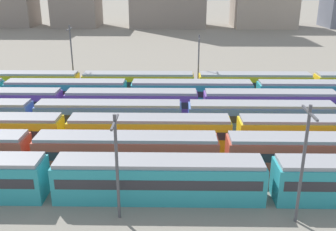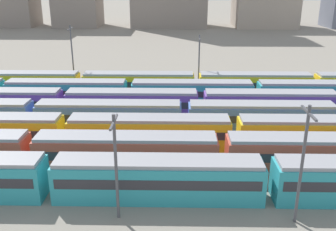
% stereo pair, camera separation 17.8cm
% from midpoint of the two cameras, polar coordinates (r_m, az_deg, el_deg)
% --- Properties ---
extents(train_track_0, '(55.80, 3.06, 3.75)m').
position_cam_midpoint_polar(train_track_0, '(33.20, -1.31, -9.42)').
color(train_track_0, teal).
rests_on(train_track_0, ground_plane).
extents(train_track_1, '(74.70, 3.06, 3.75)m').
position_cam_midpoint_polar(train_track_1, '(38.08, 8.20, -5.59)').
color(train_track_1, '#BC4C38').
rests_on(train_track_1, ground_plane).
extents(train_track_2, '(93.60, 3.06, 3.75)m').
position_cam_midpoint_polar(train_track_2, '(45.47, 21.85, -2.55)').
color(train_track_2, yellow).
rests_on(train_track_2, ground_plane).
extents(train_track_3, '(74.70, 3.06, 3.75)m').
position_cam_midpoint_polar(train_track_3, '(47.40, 2.65, -0.17)').
color(train_track_3, '#4C70BC').
rests_on(train_track_3, ground_plane).
extents(train_track_4, '(74.70, 3.06, 3.75)m').
position_cam_midpoint_polar(train_track_4, '(52.42, 5.03, 1.76)').
color(train_track_4, '#6B429E').
rests_on(train_track_4, ground_plane).
extents(train_track_5, '(74.70, 3.06, 3.75)m').
position_cam_midpoint_polar(train_track_5, '(57.69, -5.74, 3.44)').
color(train_track_5, teal).
rests_on(train_track_5, ground_plane).
extents(train_track_6, '(74.70, 3.06, 3.75)m').
position_cam_midpoint_polar(train_track_6, '(62.37, 4.39, 4.74)').
color(train_track_6, yellow).
rests_on(train_track_6, ground_plane).
extents(catenary_pole_0, '(0.24, 3.20, 9.73)m').
position_cam_midpoint_polar(catenary_pole_0, '(30.24, 19.68, -6.30)').
color(catenary_pole_0, '#4C4C51').
rests_on(catenary_pole_0, ground_plane).
extents(catenary_pole_1, '(0.24, 3.20, 10.91)m').
position_cam_midpoint_polar(catenary_pole_1, '(66.57, -14.07, 8.81)').
color(catenary_pole_1, '#4C4C51').
rests_on(catenary_pole_1, ground_plane).
extents(catenary_pole_2, '(0.24, 3.20, 8.82)m').
position_cam_midpoint_polar(catenary_pole_2, '(29.48, -7.65, -6.94)').
color(catenary_pole_2, '#4C4C51').
rests_on(catenary_pole_2, ground_plane).
extents(catenary_pole_3, '(0.24, 3.20, 9.45)m').
position_cam_midpoint_polar(catenary_pole_3, '(64.42, 4.75, 8.29)').
color(catenary_pole_3, '#4C4C51').
rests_on(catenary_pole_3, ground_plane).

